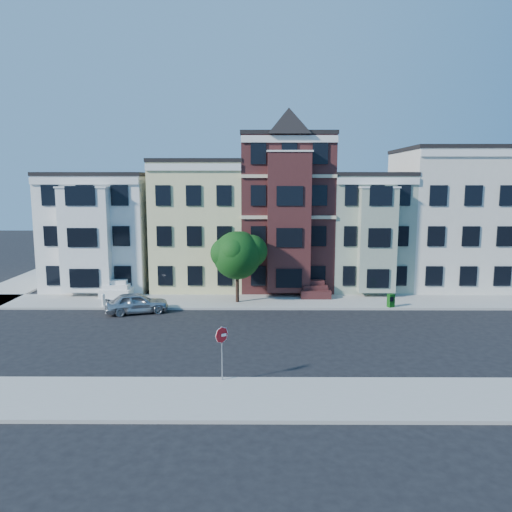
{
  "coord_description": "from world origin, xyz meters",
  "views": [
    {
      "loc": [
        -2.23,
        -26.82,
        8.7
      ],
      "look_at": [
        -2.38,
        2.76,
        4.2
      ],
      "focal_mm": 35.0,
      "sensor_mm": 36.0,
      "label": 1
    }
  ],
  "objects_px": {
    "fire_hydrant": "(103,301)",
    "newspaper_box": "(391,300)",
    "street_tree": "(237,259)",
    "stop_sign": "(222,350)",
    "parked_car": "(137,303)"
  },
  "relations": [
    {
      "from": "newspaper_box",
      "to": "parked_car",
      "type": "bearing_deg",
      "value": 161.9
    },
    {
      "from": "street_tree",
      "to": "stop_sign",
      "type": "distance_m",
      "value": 14.13
    },
    {
      "from": "parked_car",
      "to": "newspaper_box",
      "type": "bearing_deg",
      "value": -103.32
    },
    {
      "from": "parked_car",
      "to": "newspaper_box",
      "type": "distance_m",
      "value": 17.1
    },
    {
      "from": "street_tree",
      "to": "fire_hydrant",
      "type": "relative_size",
      "value": 8.89
    },
    {
      "from": "parked_car",
      "to": "stop_sign",
      "type": "bearing_deg",
      "value": -167.6
    },
    {
      "from": "newspaper_box",
      "to": "stop_sign",
      "type": "relative_size",
      "value": 0.34
    },
    {
      "from": "street_tree",
      "to": "newspaper_box",
      "type": "height_order",
      "value": "street_tree"
    },
    {
      "from": "fire_hydrant",
      "to": "stop_sign",
      "type": "height_order",
      "value": "stop_sign"
    },
    {
      "from": "parked_car",
      "to": "newspaper_box",
      "type": "height_order",
      "value": "parked_car"
    },
    {
      "from": "fire_hydrant",
      "to": "newspaper_box",
      "type": "bearing_deg",
      "value": -0.36
    },
    {
      "from": "street_tree",
      "to": "newspaper_box",
      "type": "xyz_separation_m",
      "value": [
        10.52,
        -1.42,
        -2.66
      ]
    },
    {
      "from": "street_tree",
      "to": "fire_hydrant",
      "type": "height_order",
      "value": "street_tree"
    },
    {
      "from": "street_tree",
      "to": "fire_hydrant",
      "type": "bearing_deg",
      "value": -171.93
    },
    {
      "from": "street_tree",
      "to": "stop_sign",
      "type": "bearing_deg",
      "value": -90.28
    }
  ]
}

